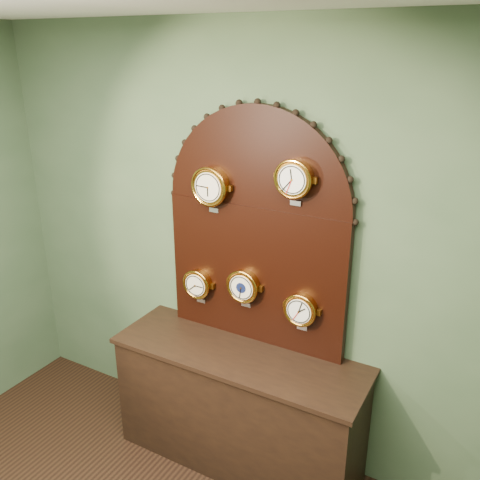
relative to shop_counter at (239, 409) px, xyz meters
The scene contains 8 objects.
wall_back 1.04m from the shop_counter, 90.00° to the left, with size 4.00×4.00×0.00m, color #42583C.
shop_counter is the anchor object (origin of this frame).
display_board 1.25m from the shop_counter, 90.00° to the left, with size 1.26×0.06×1.53m.
roman_clock 1.47m from the shop_counter, 151.31° to the left, with size 0.25×0.08×0.30m.
arabic_clock 1.58m from the shop_counter, 29.97° to the left, with size 0.22×0.08×0.28m.
hygrometer 0.86m from the shop_counter, 158.74° to the left, with size 0.20×0.08×0.26m.
barometer 0.83m from the shop_counter, 107.81° to the left, with size 0.22×0.08×0.27m.
tide_clock 0.84m from the shop_counter, 24.24° to the left, with size 0.21×0.08×0.26m.
Camera 1 is at (1.36, -0.17, 2.63)m, focal length 38.56 mm.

